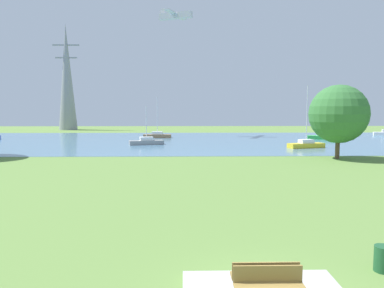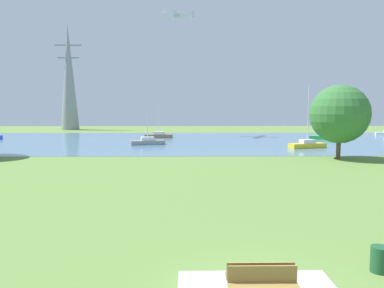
{
  "view_description": "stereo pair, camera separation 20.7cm",
  "coord_description": "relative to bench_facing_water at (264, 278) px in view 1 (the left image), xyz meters",
  "views": [
    {
      "loc": [
        -2.16,
        -9.33,
        5.0
      ],
      "look_at": [
        -1.52,
        20.38,
        2.23
      ],
      "focal_mm": 34.89,
      "sensor_mm": 36.0,
      "label": 1
    },
    {
      "loc": [
        -1.95,
        -9.34,
        5.0
      ],
      "look_at": [
        -1.52,
        20.38,
        2.23
      ],
      "focal_mm": 34.89,
      "sensor_mm": 36.0,
      "label": 2
    }
  ],
  "objects": [
    {
      "name": "bench_facing_water",
      "position": [
        0.0,
        0.0,
        0.0
      ],
      "size": [
        1.8,
        0.48,
        0.89
      ],
      "color": "gray",
      "rests_on": "concrete_pad"
    },
    {
      "name": "light_aircraft",
      "position": [
        -3.72,
        61.52,
        21.89
      ],
      "size": [
        6.34,
        8.19,
        2.1
      ],
      "color": "silver"
    },
    {
      "name": "tree_east_near",
      "position": [
        13.44,
        27.73,
        4.05
      ],
      "size": [
        5.9,
        5.9,
        7.48
      ],
      "color": "brown",
      "rests_on": "ground"
    },
    {
      "name": "sailboat_green",
      "position": [
        20.94,
        51.84,
        -0.02
      ],
      "size": [
        5.03,
        2.82,
        6.03
      ],
      "color": "green",
      "rests_on": "water_surface"
    },
    {
      "name": "ground_plane",
      "position": [
        0.0,
        21.73,
        -0.47
      ],
      "size": [
        160.0,
        160.0,
        0.0
      ],
      "primitive_type": "plane",
      "color": "olive"
    },
    {
      "name": "electricity_pylon",
      "position": [
        -30.56,
        82.47,
        12.3
      ],
      "size": [
        6.4,
        4.4,
        25.51
      ],
      "color": "gray",
      "rests_on": "ground"
    },
    {
      "name": "bench_facing_inland",
      "position": [
        0.0,
        -0.54,
        0.0
      ],
      "size": [
        1.8,
        0.48,
        0.89
      ],
      "color": "gray",
      "rests_on": "concrete_pad"
    },
    {
      "name": "sailboat_brown",
      "position": [
        -6.85,
        55.73,
        -0.0
      ],
      "size": [
        4.84,
        1.65,
        7.17
      ],
      "color": "brown",
      "rests_on": "water_surface"
    },
    {
      "name": "sailboat_yellow",
      "position": [
        13.69,
        38.18,
        0.01
      ],
      "size": [
        5.03,
        2.79,
        8.0
      ],
      "color": "yellow",
      "rests_on": "water_surface"
    },
    {
      "name": "sailboat_gray",
      "position": [
        -7.48,
        43.04,
        -0.02
      ],
      "size": [
        5.02,
        2.65,
        5.47
      ],
      "color": "gray",
      "rests_on": "water_surface"
    },
    {
      "name": "litter_bin",
      "position": [
        4.0,
        1.4,
        -0.07
      ],
      "size": [
        0.56,
        0.56,
        0.8
      ],
      "primitive_type": "cylinder",
      "color": "#1E512D",
      "rests_on": "ground"
    },
    {
      "name": "water_surface",
      "position": [
        0.0,
        49.73,
        -0.46
      ],
      "size": [
        140.0,
        40.0,
        0.02
      ],
      "primitive_type": "cube",
      "color": "teal",
      "rests_on": "ground"
    }
  ]
}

